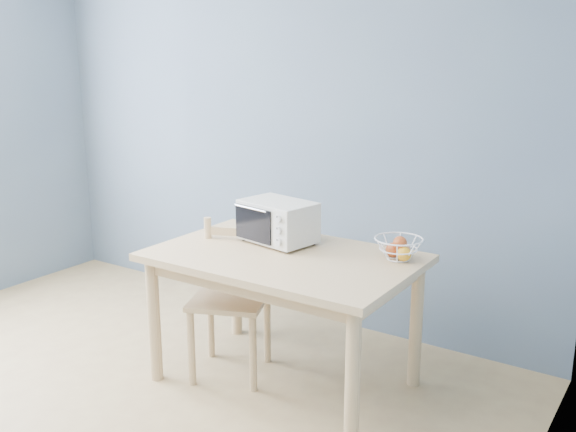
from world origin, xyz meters
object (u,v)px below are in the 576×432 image
Objects in this scene: fruit_basket at (399,248)px; dining_table at (284,272)px; dining_chair at (232,300)px; toaster_oven at (276,221)px.

dining_table is at bearing -155.44° from fruit_basket.
dining_table is 0.63m from fruit_basket.
toaster_oven is at bearing 28.95° from dining_chair.
toaster_oven reaches higher than dining_table.
fruit_basket is at bearing -4.05° from dining_chair.
dining_table is 0.33m from toaster_oven.
dining_table is at bearing -15.38° from dining_chair.
dining_chair is at bearing -172.95° from dining_table.
toaster_oven is 0.52m from dining_chair.
dining_chair is at bearing -161.61° from fruit_basket.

